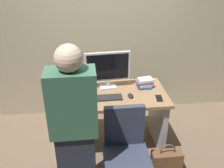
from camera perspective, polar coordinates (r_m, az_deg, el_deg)
ground_plane at (r=3.41m, az=-0.10°, el=-13.29°), size 9.00×9.00×0.00m
wall_back at (r=3.55m, az=-1.80°, el=15.59°), size 6.40×0.10×3.00m
desk at (r=3.10m, az=-0.11°, el=-6.08°), size 1.30×0.71×0.76m
office_chair at (r=2.60m, az=3.11°, el=-16.29°), size 0.52×0.52×0.94m
person_at_desk at (r=2.25m, az=-8.45°, el=-10.81°), size 0.40×0.24×1.64m
monitor at (r=3.00m, az=-0.97°, el=3.63°), size 0.54×0.15×0.46m
keyboard at (r=2.86m, az=-1.98°, el=-3.17°), size 0.43×0.13×0.02m
mouse at (r=2.90m, az=4.22°, el=-2.64°), size 0.06×0.10×0.03m
cup_near_keyboard at (r=2.87m, az=-8.98°, el=-2.48°), size 0.07×0.07×0.10m
cup_by_monitor at (r=3.07m, az=-7.88°, el=-0.47°), size 0.08×0.08×0.09m
book_stack at (r=3.12m, az=7.38°, el=0.24°), size 0.22×0.18×0.11m
cell_phone at (r=2.92m, az=10.62°, el=-3.18°), size 0.09×0.15×0.01m
handbag at (r=3.04m, az=12.22°, el=-16.69°), size 0.34×0.14×0.38m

